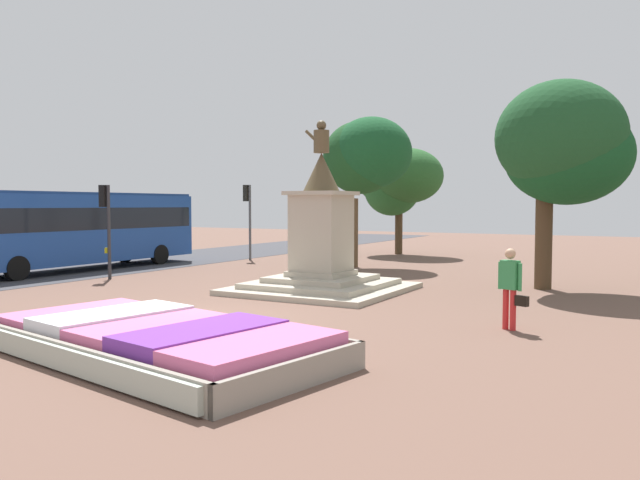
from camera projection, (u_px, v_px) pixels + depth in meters
ground_plane at (189, 321)px, 14.55m from camera, size 94.93×94.93×0.00m
flower_planter at (154, 340)px, 11.19m from camera, size 7.47×4.56×0.66m
statue_monument at (321, 252)px, 19.51m from camera, size 4.92×4.92×5.33m
traffic_light_mid_block at (106, 214)px, 22.66m from camera, size 0.42×0.31×3.43m
traffic_light_far_corner at (248, 208)px, 30.50m from camera, size 0.41×0.29×3.69m
city_bus at (72, 226)px, 25.52m from camera, size 2.60×11.84×3.22m
pedestrian_with_handbag at (511, 284)px, 13.48m from camera, size 0.70×0.38×1.77m
park_tree_far_left at (366, 155)px, 27.08m from camera, size 3.87×3.70×6.52m
park_tree_behind_statue at (396, 179)px, 33.67m from camera, size 4.99×4.15×5.97m
park_tree_mid_canopy at (563, 146)px, 19.26m from camera, size 4.08×3.84×6.54m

